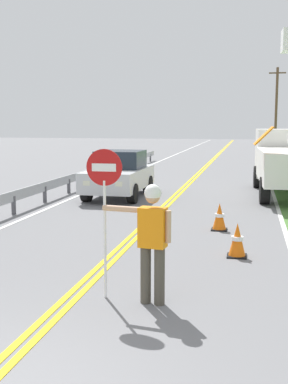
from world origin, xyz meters
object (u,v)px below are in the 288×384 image
object	(u,v)px
stop_sign_paddle	(104,190)
oncoming_sedan_nearest	(119,174)
traffic_cone_mid	(219,217)
flagger_worker	(152,236)
traffic_cone_lead	(237,241)
utility_pole_far	(276,106)

from	to	relation	value
stop_sign_paddle	oncoming_sedan_nearest	world-z (taller)	stop_sign_paddle
stop_sign_paddle	traffic_cone_mid	bearing A→B (deg)	74.78
flagger_worker	traffic_cone_lead	world-z (taller)	flagger_worker
flagger_worker	stop_sign_paddle	bearing A→B (deg)	172.13
stop_sign_paddle	traffic_cone_mid	distance (m)	5.66
flagger_worker	traffic_cone_lead	distance (m)	3.25
oncoming_sedan_nearest	utility_pole_far	bearing A→B (deg)	79.27
stop_sign_paddle	utility_pole_far	size ratio (longest dim) A/B	0.27
utility_pole_far	traffic_cone_lead	bearing A→B (deg)	-93.57
traffic_cone_lead	traffic_cone_mid	size ratio (longest dim) A/B	1.00
traffic_cone_lead	utility_pole_far	bearing A→B (deg)	86.43
flagger_worker	oncoming_sedan_nearest	bearing A→B (deg)	107.66
stop_sign_paddle	oncoming_sedan_nearest	xyz separation A→B (m)	(-2.53, 10.24, -0.88)
flagger_worker	utility_pole_far	xyz separation A→B (m)	(4.08, 49.22, 3.49)
utility_pole_far	traffic_cone_lead	distance (m)	46.56
traffic_cone_lead	traffic_cone_mid	xyz separation A→B (m)	(-0.51, 2.46, 0.00)
traffic_cone_lead	flagger_worker	bearing A→B (deg)	-112.05
stop_sign_paddle	utility_pole_far	xyz separation A→B (m)	(4.84, 49.11, 2.83)
flagger_worker	utility_pole_far	distance (m)	49.51
flagger_worker	stop_sign_paddle	distance (m)	1.02
utility_pole_far	traffic_cone_mid	world-z (taller)	utility_pole_far
flagger_worker	traffic_cone_mid	size ratio (longest dim) A/B	2.61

